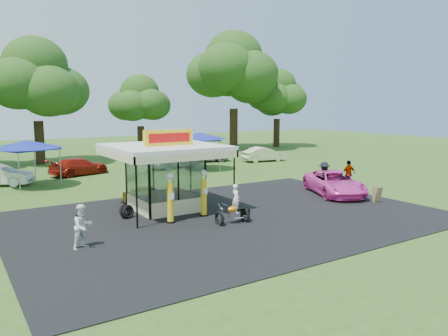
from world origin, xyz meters
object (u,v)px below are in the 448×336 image
Objects in this scene: spectator_east_b at (349,174)px; kiosk_car at (149,194)px; gas_pump_left at (170,199)px; motorcycle at (235,208)px; spectator_west at (83,226)px; bg_car_e at (264,154)px; a_frame_sign at (377,194)px; bg_car_b at (79,167)px; pink_sedan at (334,183)px; bg_car_d at (201,154)px; spectator_east_a at (324,177)px; tent_east at (199,136)px; bg_car_c at (174,159)px; tent_west at (26,145)px; gas_station_kiosk at (165,176)px; gas_pump_right at (204,194)px.

kiosk_car is at bearing -0.91° from spectator_east_b.
gas_pump_left is 2.96m from motorcycle.
spectator_west is 0.40× the size of bg_car_e.
motorcycle is 0.67× the size of kiosk_car.
bg_car_b reaches higher than a_frame_sign.
pink_sedan is 18.21m from bg_car_d.
spectator_east_a is 12.85m from tent_east.
bg_car_d reaches higher than a_frame_sign.
motorcycle is at bearing 148.76° from bg_car_c.
tent_west is (-6.41, 14.81, 2.09)m from motorcycle.
spectator_east_b is at bearing 7.22° from gas_pump_left.
motorcycle is at bearing -66.60° from tent_west.
bg_car_e is at bearing -135.68° from spectator_east_a.
tent_east is (8.55, 11.50, 1.06)m from gas_station_kiosk.
spectator_east_b reaches higher than bg_car_e.
bg_car_d is (9.87, 20.26, 0.04)m from motorcycle.
spectator_east_a is 19.30m from tent_west.
gas_pump_left reaches higher than pink_sedan.
spectator_west is 18.61m from bg_car_b.
bg_car_b is (-13.65, 14.82, -0.22)m from spectator_east_b.
gas_pump_right is 6.49m from spectator_west.
gas_station_kiosk is 1.03× the size of pink_sedan.
gas_station_kiosk is 2.35× the size of gas_pump_right.
kiosk_car is at bearing 90.00° from gas_station_kiosk.
tent_east is (-1.67, 13.50, 2.12)m from pink_sedan.
bg_car_e is at bearing 53.79° from motorcycle.
pink_sedan is at bearing -173.35° from bg_car_d.
bg_car_d is 1.32× the size of bg_car_e.
bg_car_d is (4.17, 2.48, -0.03)m from bg_car_c.
motorcycle is 18.36m from bg_car_b.
spectator_east_a is (0.05, 0.91, 0.23)m from pink_sedan.
gas_pump_left reaches higher than gas_pump_right.
gas_pump_left is 1.22× the size of spectator_east_a.
tent_west reaches higher than spectator_west.
motorcycle is 8.94m from pink_sedan.
spectator_east_b reaches higher than bg_car_b.
spectator_east_b is 0.38× the size of bg_car_b.
bg_car_c is 9.37m from bg_car_e.
spectator_east_b is 20.15m from bg_car_b.
tent_east is at bearing -122.83° from bg_car_b.
spectator_west is 27.63m from bg_car_e.
bg_car_c reaches higher than pink_sedan.
spectator_east_a reaches higher than bg_car_b.
gas_pump_left is at bearing -110.28° from gas_station_kiosk.
bg_car_b is 1.03× the size of tent_west.
gas_pump_right is 0.82× the size of kiosk_car.
bg_car_c is (12.48, 17.61, -0.05)m from spectator_west.
tent_east is at bearing 158.95° from bg_car_d.
spectator_east_a is at bearing -173.38° from bg_car_d.
a_frame_sign is 0.18× the size of bg_car_c.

